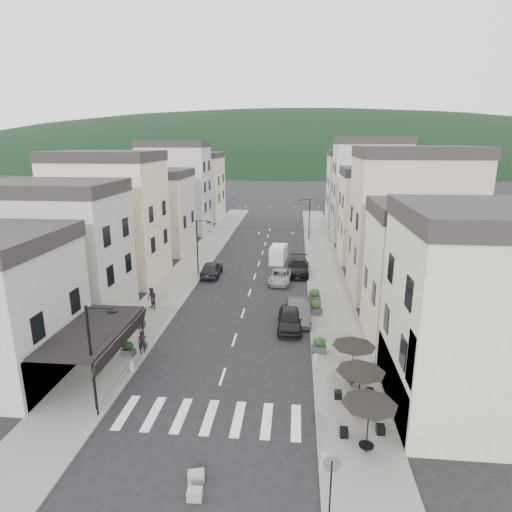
{
  "coord_description": "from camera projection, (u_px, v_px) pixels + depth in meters",
  "views": [
    {
      "loc": [
        4.26,
        -16.99,
        13.94
      ],
      "look_at": [
        0.57,
        21.46,
        3.5
      ],
      "focal_mm": 30.0,
      "sensor_mm": 36.0,
      "label": 1
    }
  ],
  "objects": [
    {
      "name": "planter_rb",
      "position": [
        315.0,
        308.0,
        35.06
      ],
      "size": [
        1.22,
        0.94,
        1.21
      ],
      "rotation": [
        0.0,
        0.0,
        -0.37
      ],
      "color": "#313134",
      "rests_on": "sidewalk_right"
    },
    {
      "name": "hill_backdrop",
      "position": [
        292.0,
        161.0,
        308.65
      ],
      "size": [
        640.0,
        360.0,
        70.0
      ],
      "primitive_type": "ellipsoid",
      "color": "black",
      "rests_on": "ground"
    },
    {
      "name": "parked_car_e",
      "position": [
        211.0,
        269.0,
        45.33
      ],
      "size": [
        2.0,
        4.8,
        1.62
      ],
      "primitive_type": "imported",
      "rotation": [
        0.0,
        0.0,
        3.16
      ],
      "color": "black",
      "rests_on": "ground"
    },
    {
      "name": "parked_car_b",
      "position": [
        298.0,
        311.0,
        34.15
      ],
      "size": [
        2.04,
        4.93,
        1.59
      ],
      "primitive_type": "imported",
      "rotation": [
        0.0,
        0.0,
        0.08
      ],
      "color": "#343537",
      "rests_on": "ground"
    },
    {
      "name": "sidewalk_left",
      "position": [
        198.0,
        259.0,
        51.78
      ],
      "size": [
        4.0,
        76.0,
        0.12
      ],
      "primitive_type": "cube",
      "color": "slate",
      "rests_on": "ground"
    },
    {
      "name": "bollards",
      "position": [
        221.0,
        375.0,
        25.53
      ],
      "size": [
        11.66,
        10.26,
        0.6
      ],
      "color": "gray",
      "rests_on": "ground"
    },
    {
      "name": "bunting_far",
      "position": [
        264.0,
        207.0,
        55.4
      ],
      "size": [
        19.0,
        0.28,
        0.62
      ],
      "color": "black",
      "rests_on": "ground"
    },
    {
      "name": "pedestrian_a",
      "position": [
        142.0,
        342.0,
        28.57
      ],
      "size": [
        0.69,
        0.6,
        1.59
      ],
      "primitive_type": "imported",
      "rotation": [
        0.0,
        0.0,
        0.46
      ],
      "color": "black",
      "rests_on": "sidewalk_left"
    },
    {
      "name": "streetlamp_right_far",
      "position": [
        307.0,
        215.0,
        61.14
      ],
      "size": [
        1.7,
        0.56,
        6.0
      ],
      "color": "black",
      "rests_on": "ground"
    },
    {
      "name": "parked_car_c",
      "position": [
        281.0,
        276.0,
        43.3
      ],
      "size": [
        2.53,
        4.78,
        1.28
      ],
      "primitive_type": "imported",
      "rotation": [
        0.0,
        0.0,
        -0.09
      ],
      "color": "gray",
      "rests_on": "ground"
    },
    {
      "name": "planter_la",
      "position": [
        128.0,
        348.0,
        28.37
      ],
      "size": [
        0.97,
        0.67,
        0.99
      ],
      "rotation": [
        0.0,
        0.0,
        -0.22
      ],
      "color": "#303032",
      "rests_on": "sidewalk_left"
    },
    {
      "name": "pedestrian_b",
      "position": [
        152.0,
        298.0,
        36.11
      ],
      "size": [
        1.15,
        1.11,
        1.87
      ],
      "primitive_type": "imported",
      "rotation": [
        0.0,
        0.0,
        -0.64
      ],
      "color": "black",
      "rests_on": "sidewalk_left"
    },
    {
      "name": "boutique_awning",
      "position": [
        96.0,
        332.0,
        25.02
      ],
      "size": [
        3.77,
        7.5,
        3.28
      ],
      "color": "black",
      "rests_on": "ground"
    },
    {
      "name": "parked_car_d",
      "position": [
        298.0,
        267.0,
        46.02
      ],
      "size": [
        2.32,
        5.57,
        1.61
      ],
      "primitive_type": "imported",
      "rotation": [
        0.0,
        0.0,
        -0.01
      ],
      "color": "black",
      "rests_on": "ground"
    },
    {
      "name": "concrete_block_b",
      "position": [
        195.0,
        494.0,
        17.14
      ],
      "size": [
        0.62,
        0.47,
        0.45
      ],
      "primitive_type": "cube",
      "rotation": [
        0.0,
        0.0,
        0.04
      ],
      "color": "gray",
      "rests_on": "ground"
    },
    {
      "name": "buildings_row_right",
      "position": [
        380.0,
        205.0,
        52.54
      ],
      "size": [
        10.2,
        54.16,
        14.5
      ],
      "color": "beige",
      "rests_on": "ground"
    },
    {
      "name": "delivery_van",
      "position": [
        278.0,
        253.0,
        50.73
      ],
      "size": [
        2.06,
        4.37,
        2.03
      ],
      "rotation": [
        0.0,
        0.0,
        -0.09
      ],
      "color": "silver",
      "rests_on": "ground"
    },
    {
      "name": "streetlamp_left_near",
      "position": [
        95.0,
        348.0,
        21.85
      ],
      "size": [
        1.7,
        0.56,
        6.0
      ],
      "color": "black",
      "rests_on": "ground"
    },
    {
      "name": "planter_lb",
      "position": [
        138.0,
        320.0,
        32.63
      ],
      "size": [
        1.06,
        0.64,
        1.14
      ],
      "rotation": [
        0.0,
        0.0,
        -0.08
      ],
      "color": "#2D2D2F",
      "rests_on": "sidewalk_left"
    },
    {
      "name": "streetlamp_left_far",
      "position": [
        200.0,
        241.0,
        44.91
      ],
      "size": [
        1.7,
        0.56,
        6.0
      ],
      "color": "black",
      "rests_on": "ground"
    },
    {
      "name": "traffic_sign",
      "position": [
        331.0,
        473.0,
        15.96
      ],
      "size": [
        0.7,
        0.07,
        2.7
      ],
      "color": "black",
      "rests_on": "ground"
    },
    {
      "name": "sidewalk_right",
      "position": [
        323.0,
        262.0,
        50.4
      ],
      "size": [
        4.0,
        76.0,
        0.12
      ],
      "primitive_type": "cube",
      "color": "slate",
      "rests_on": "ground"
    },
    {
      "name": "concrete_block_c",
      "position": [
        196.0,
        477.0,
        18.08
      ],
      "size": [
        0.8,
        0.65,
        0.4
      ],
      "primitive_type": "cube",
      "rotation": [
        0.0,
        0.0,
        0.23
      ],
      "color": "gray",
      "rests_on": "ground"
    },
    {
      "name": "planter_ra",
      "position": [
        319.0,
        345.0,
        28.7
      ],
      "size": [
        1.01,
        0.6,
        1.1
      ],
      "rotation": [
        0.0,
        0.0,
        -0.07
      ],
      "color": "#313033",
      "rests_on": "sidewalk_right"
    },
    {
      "name": "bunting_near",
      "position": [
        250.0,
        232.0,
        40.02
      ],
      "size": [
        19.0,
        0.28,
        0.62
      ],
      "color": "black",
      "rests_on": "ground"
    },
    {
      "name": "planter_rc",
      "position": [
        314.0,
        296.0,
        37.77
      ],
      "size": [
        1.11,
        0.65,
        1.21
      ],
      "rotation": [
        0.0,
        0.0,
        0.05
      ],
      "color": "#29292B",
      "rests_on": "sidewalk_right"
    },
    {
      "name": "ground",
      "position": [
        201.0,
        443.0,
        20.36
      ],
      "size": [
        700.0,
        700.0,
        0.0
      ],
      "primitive_type": "plane",
      "color": "black",
      "rests_on": "ground"
    },
    {
      "name": "parked_car_a",
      "position": [
        290.0,
        319.0,
        32.58
      ],
      "size": [
        1.93,
        4.63,
        1.57
      ],
      "primitive_type": "imported",
      "rotation": [
        0.0,
        0.0,
        0.02
      ],
      "color": "black",
      "rests_on": "ground"
    },
    {
      "name": "cafe_terrace",
      "position": [
        360.0,
        376.0,
        21.72
      ],
      "size": [
        2.5,
        8.1,
        2.53
      ],
      "color": "black",
      "rests_on": "ground"
    },
    {
      "name": "buildings_row_left",
      "position": [
        154.0,
        202.0,
        56.38
      ],
      "size": [
        10.2,
        54.16,
        14.0
      ],
      "color": "#AAA69C",
      "rests_on": "ground"
    },
    {
      "name": "bistro_building",
      "position": [
        497.0,
        324.0,
        21.56
      ],
      "size": [
        10.0,
        8.0,
        10.0
      ],
      "primitive_type": "cube",
      "color": "beige",
      "rests_on": "ground"
    }
  ]
}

